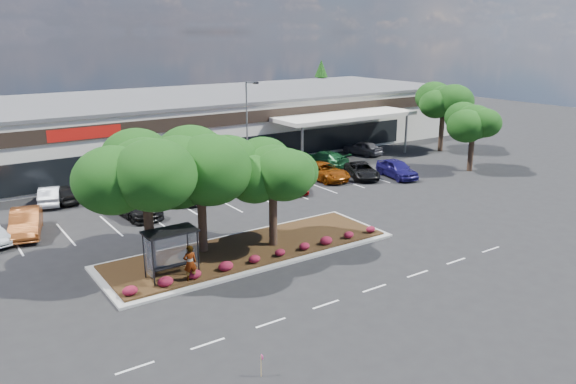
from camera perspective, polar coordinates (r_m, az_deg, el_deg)
ground at (r=32.25m, az=2.85°, el=-7.54°), size 160.00×160.00×0.00m
retail_store at (r=60.96m, az=-16.72°, el=6.13°), size 80.40×25.20×6.25m
landscape_island at (r=34.25m, az=-3.89°, el=-5.89°), size 18.00×6.00×0.26m
lane_markings at (r=40.42m, az=-6.24°, el=-2.67°), size 33.12×20.06×0.01m
shrub_row at (r=32.44m, az=-2.01°, el=-6.41°), size 17.00×0.80×0.50m
bus_shelter at (r=30.34m, az=-11.97°, el=-4.73°), size 2.75×1.55×2.59m
island_tree_west at (r=30.96m, az=-14.13°, el=-0.75°), size 7.20×7.20×7.89m
island_tree_mid at (r=32.94m, az=-8.83°, el=0.04°), size 6.60×6.60×7.32m
island_tree_east at (r=33.65m, az=-1.54°, el=-0.16°), size 5.80×5.80×6.50m
tree_east_near at (r=56.09m, az=18.21°, el=5.30°), size 5.60×5.60×6.51m
tree_east_far at (r=64.81m, az=15.42°, el=7.36°), size 6.40×6.40×7.62m
conifer_north_east at (r=85.59m, az=3.36°, el=10.32°), size 3.96×3.96×9.00m
person_waiting at (r=29.95m, az=-9.92°, el=-7.11°), size 0.76×0.55×1.95m
light_pole at (r=49.96m, az=-4.09°, el=5.56°), size 1.40×0.82×8.80m
survey_stake at (r=22.55m, az=-2.71°, el=-16.94°), size 0.08×0.14×0.93m
car_1 at (r=40.56m, az=-25.10°, el=-2.82°), size 2.99×5.40×1.69m
car_2 at (r=42.17m, az=-15.39°, el=-1.19°), size 2.95×5.97×1.67m
car_3 at (r=44.54m, az=-10.76°, el=-0.09°), size 2.71×4.69×1.50m
car_5 at (r=46.88m, az=0.65°, el=1.01°), size 3.40×4.80×1.52m
car_6 at (r=50.63m, az=3.62°, el=2.10°), size 2.95×5.63×1.51m
car_7 at (r=51.60m, az=7.52°, el=2.18°), size 4.10×5.44×1.37m
car_8 at (r=52.22m, az=11.01°, el=2.34°), size 2.87×5.14×1.65m
car_9 at (r=47.06m, az=-23.03°, el=-0.30°), size 2.60×4.53×1.41m
car_10 at (r=47.15m, az=-21.92°, el=-0.17°), size 2.15×4.25×1.39m
car_11 at (r=46.43m, az=-16.62°, el=0.06°), size 2.22×4.12×1.33m
car_12 at (r=48.28m, az=-13.39°, el=1.11°), size 2.88×6.08×1.68m
car_13 at (r=50.98m, az=-5.82°, el=2.16°), size 2.16×4.81×1.53m
car_14 at (r=51.31m, az=-1.43°, el=2.40°), size 3.71×5.31×1.66m
car_15 at (r=54.00m, az=-1.05°, el=3.08°), size 3.23×5.99×1.65m
car_16 at (r=55.49m, az=3.61°, el=3.37°), size 3.40×5.83×1.59m
car_17 at (r=61.46m, az=7.58°, el=4.47°), size 2.73×4.79×1.54m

